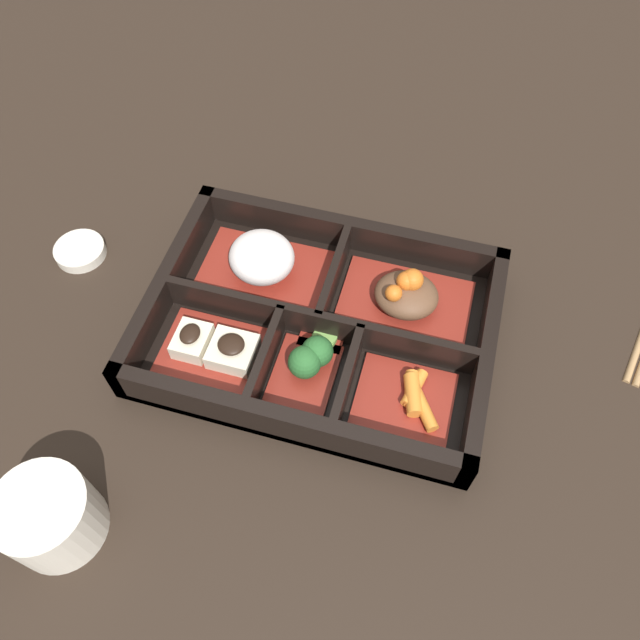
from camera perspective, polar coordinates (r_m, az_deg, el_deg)
The scene contains 11 objects.
ground_plane at distance 0.64m, azimuth -0.00°, elevation -1.23°, with size 3.00×3.00×0.00m, color black.
bento_base at distance 0.63m, azimuth -0.00°, elevation -0.99°, with size 0.34×0.24×0.01m.
bento_rim at distance 0.62m, azimuth -0.06°, elevation -0.30°, with size 0.34×0.24×0.05m.
bowl_rice at distance 0.65m, azimuth -5.31°, elevation 5.40°, with size 0.13×0.09×0.05m.
bowl_stew at distance 0.64m, azimuth 7.85°, elevation 2.12°, with size 0.13×0.09×0.05m.
bowl_tofu at distance 0.61m, azimuth -9.69°, elevation -2.56°, with size 0.10×0.08×0.03m.
bowl_greens at distance 0.59m, azimuth -0.93°, elevation -3.89°, with size 0.06×0.08×0.04m.
bowl_carrots at distance 0.59m, azimuth 8.12°, elevation -7.09°, with size 0.09×0.08×0.02m.
bowl_pickles at distance 0.62m, azimuth 0.40°, elevation -1.29°, with size 0.04×0.04×0.01m.
tea_cup at distance 0.57m, azimuth -23.48°, elevation -16.14°, with size 0.08×0.08×0.06m.
sauce_dish at distance 0.74m, azimuth -21.09°, elevation 5.92°, with size 0.06×0.06×0.01m.
Camera 1 is at (0.09, -0.33, 0.54)m, focal length 35.00 mm.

